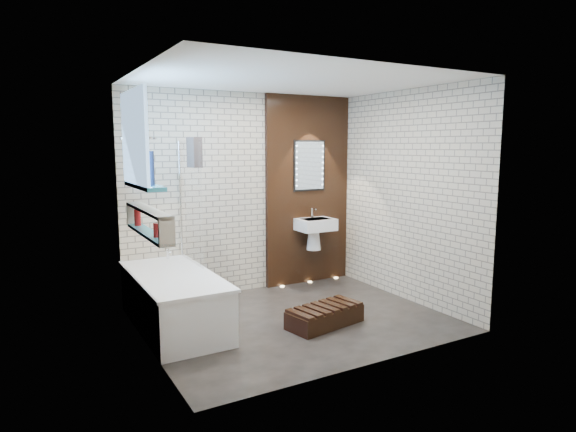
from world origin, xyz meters
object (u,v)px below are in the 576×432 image
walnut_step (325,317)px  bath_screen (190,202)px  washbasin (315,229)px  led_mirror (309,166)px  bathtub (174,300)px

walnut_step → bath_screen: bearing=131.9°
washbasin → led_mirror: size_ratio=0.83×
bathtub → washbasin: washbasin is taller
bathtub → led_mirror: (2.17, 0.78, 1.36)m
washbasin → bath_screen: bearing=-174.2°
bath_screen → led_mirror: (1.82, 0.34, 0.37)m
washbasin → walnut_step: bearing=-118.6°
walnut_step → led_mirror: bearing=64.0°
bath_screen → led_mirror: size_ratio=2.00×
bathtub → bath_screen: bath_screen is taller
washbasin → walnut_step: size_ratio=0.69×
led_mirror → walnut_step: size_ratio=0.83×
bath_screen → washbasin: bearing=5.8°
bath_screen → washbasin: (1.82, 0.18, -0.49)m
washbasin → led_mirror: led_mirror is taller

